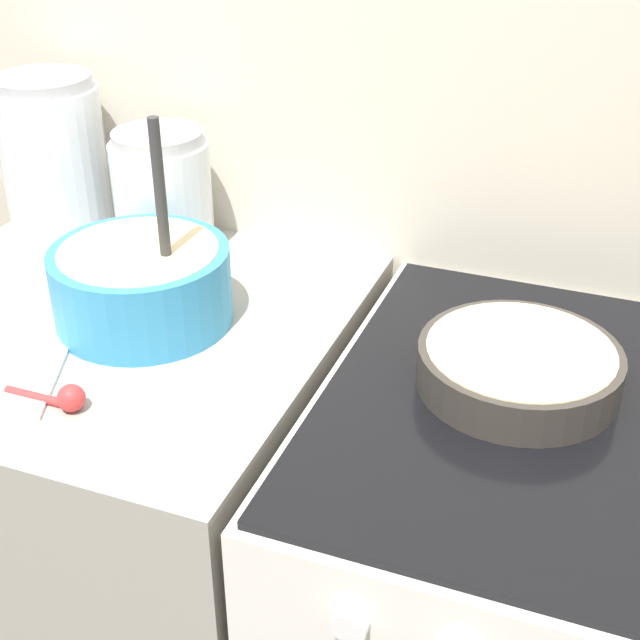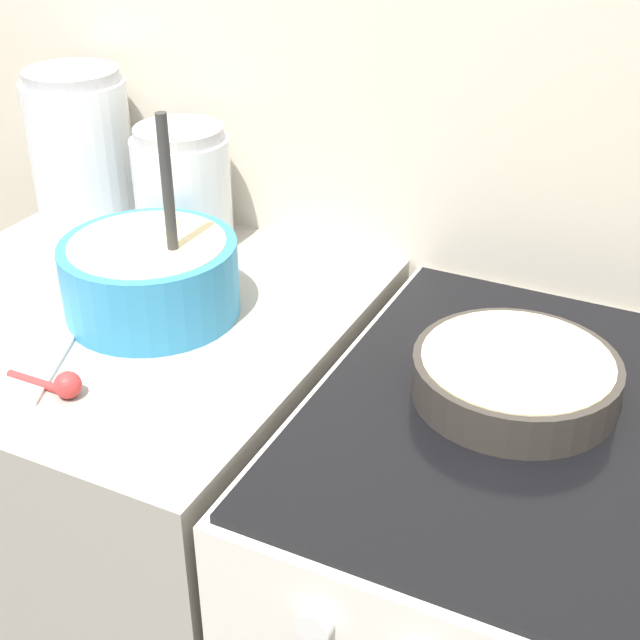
{
  "view_description": "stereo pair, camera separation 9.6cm",
  "coord_description": "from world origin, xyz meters",
  "views": [
    {
      "loc": [
        0.37,
        -0.62,
        1.58
      ],
      "look_at": [
        -0.01,
        0.37,
        0.96
      ],
      "focal_mm": 50.0,
      "sensor_mm": 36.0,
      "label": 1
    },
    {
      "loc": [
        0.45,
        -0.58,
        1.58
      ],
      "look_at": [
        -0.01,
        0.37,
        0.96
      ],
      "focal_mm": 50.0,
      "sensor_mm": 36.0,
      "label": 2
    }
  ],
  "objects": [
    {
      "name": "baking_pan",
      "position": [
        0.26,
        0.38,
        0.94
      ],
      "size": [
        0.27,
        0.27,
        0.06
      ],
      "color": "#38332D",
      "rests_on": "stove"
    },
    {
      "name": "mixing_bowl",
      "position": [
        -0.28,
        0.35,
        0.98
      ],
      "size": [
        0.26,
        0.26,
        0.31
      ],
      "color": "#338CBF",
      "rests_on": "countertop_cabinet"
    },
    {
      "name": "storage_jar_left",
      "position": [
        -0.58,
        0.58,
        1.03
      ],
      "size": [
        0.18,
        0.18,
        0.28
      ],
      "color": "silver",
      "rests_on": "countertop_cabinet"
    },
    {
      "name": "countertop_cabinet",
      "position": [
        -0.35,
        0.34,
        0.46
      ],
      "size": [
        0.7,
        0.69,
        0.91
      ],
      "color": "#9E998E",
      "rests_on": "ground_plane"
    },
    {
      "name": "storage_jar_middle",
      "position": [
        -0.37,
        0.58,
        1.0
      ],
      "size": [
        0.16,
        0.16,
        0.21
      ],
      "color": "silver",
      "rests_on": "countertop_cabinet"
    },
    {
      "name": "recipe_page",
      "position": [
        -0.41,
        0.17,
        0.92
      ],
      "size": [
        0.26,
        0.31,
        0.01
      ],
      "color": "white",
      "rests_on": "countertop_cabinet"
    },
    {
      "name": "wall_back",
      "position": [
        0.0,
        0.71,
        1.2
      ],
      "size": [
        4.4,
        0.05,
        2.4
      ],
      "color": "beige",
      "rests_on": "ground_plane"
    },
    {
      "name": "measuring_spoon",
      "position": [
        -0.27,
        0.12,
        0.93
      ],
      "size": [
        0.12,
        0.04,
        0.04
      ],
      "color": "red",
      "rests_on": "countertop_cabinet"
    }
  ]
}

